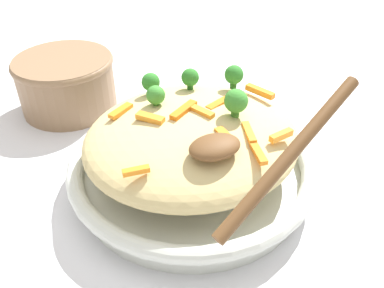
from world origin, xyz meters
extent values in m
plane|color=silver|center=(0.00, 0.00, 0.00)|extent=(2.40, 2.40, 0.00)
cylinder|color=silver|center=(0.00, 0.00, 0.01)|extent=(0.28, 0.28, 0.02)
torus|color=silver|center=(0.00, 0.00, 0.03)|extent=(0.31, 0.31, 0.02)
torus|color=black|center=(0.00, 0.00, 0.04)|extent=(0.30, 0.30, 0.00)
ellipsoid|color=#D1BA7A|center=(0.00, 0.00, 0.07)|extent=(0.26, 0.24, 0.06)
cube|color=orange|center=(0.03, -0.09, 0.10)|extent=(0.02, 0.03, 0.01)
cube|color=orange|center=(-0.01, 0.01, 0.10)|extent=(0.04, 0.03, 0.01)
cube|color=orange|center=(0.04, -0.05, 0.10)|extent=(0.02, 0.04, 0.01)
cube|color=orange|center=(0.01, 0.00, 0.10)|extent=(0.02, 0.03, 0.01)
cube|color=orange|center=(-0.05, 0.01, 0.10)|extent=(0.03, 0.03, 0.01)
cube|color=orange|center=(0.11, 0.02, 0.10)|extent=(0.02, 0.04, 0.01)
cube|color=orange|center=(0.04, 0.01, 0.10)|extent=(0.04, 0.02, 0.01)
cube|color=orange|center=(0.07, -0.07, 0.10)|extent=(0.03, 0.01, 0.01)
cube|color=orange|center=(-0.07, 0.05, 0.10)|extent=(0.03, 0.03, 0.01)
cube|color=orange|center=(0.02, -0.05, 0.10)|extent=(0.01, 0.03, 0.01)
cube|color=orange|center=(-0.09, -0.06, 0.10)|extent=(0.03, 0.01, 0.01)
cylinder|color=#296820|center=(0.08, 0.05, 0.10)|extent=(0.01, 0.01, 0.01)
sphere|color=#2D7A28|center=(0.08, 0.05, 0.11)|extent=(0.02, 0.02, 0.02)
cylinder|color=#377928|center=(0.05, -0.02, 0.10)|extent=(0.01, 0.01, 0.01)
sphere|color=#3D8E33|center=(0.05, -0.02, 0.12)|extent=(0.03, 0.03, 0.03)
cylinder|color=#377928|center=(-0.03, 0.05, 0.10)|extent=(0.01, 0.01, 0.01)
sphere|color=#3D8E33|center=(-0.03, 0.05, 0.11)|extent=(0.02, 0.02, 0.02)
cylinder|color=#296820|center=(-0.02, 0.08, 0.10)|extent=(0.01, 0.01, 0.01)
sphere|color=#2D7A28|center=(-0.02, 0.08, 0.11)|extent=(0.02, 0.02, 0.02)
cylinder|color=#296820|center=(0.03, 0.07, 0.10)|extent=(0.01, 0.01, 0.01)
sphere|color=#2D7A28|center=(0.03, 0.07, 0.11)|extent=(0.02, 0.02, 0.02)
ellipsoid|color=brown|center=(-0.01, -0.07, 0.11)|extent=(0.06, 0.04, 0.02)
cylinder|color=brown|center=(0.02, -0.15, 0.14)|extent=(0.17, 0.06, 0.09)
cylinder|color=#8C6B4C|center=(-0.10, 0.26, 0.04)|extent=(0.15, 0.15, 0.09)
torus|color=#8C6B4C|center=(-0.10, 0.26, 0.08)|extent=(0.16, 0.16, 0.01)
camera|label=1|loc=(-0.17, -0.35, 0.35)|focal=37.59mm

